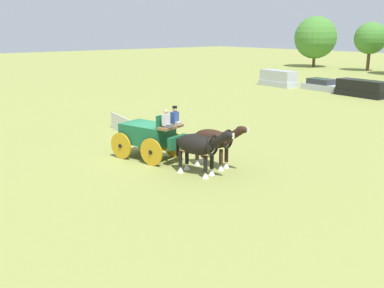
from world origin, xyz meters
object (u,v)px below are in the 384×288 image
at_px(draft_horse_off, 199,146).
at_px(parked_vehicle_b, 322,85).
at_px(draft_horse_near, 215,140).
at_px(parked_vehicle_c, 361,88).
at_px(parked_vehicle_a, 278,79).
at_px(show_wagon, 150,135).

xyz_separation_m(draft_horse_off, parked_vehicle_b, (-12.73, 28.73, -0.80)).
xyz_separation_m(draft_horse_near, parked_vehicle_c, (-7.37, 26.44, -0.54)).
xyz_separation_m(parked_vehicle_b, parked_vehicle_c, (5.05, -1.03, 0.25)).
relative_size(draft_horse_off, parked_vehicle_a, 0.62).
distance_m(show_wagon, parked_vehicle_a, 31.58).
height_order(parked_vehicle_a, parked_vehicle_c, parked_vehicle_a).
xyz_separation_m(show_wagon, parked_vehicle_a, (-14.57, 28.02, -0.34)).
bearing_deg(draft_horse_near, parked_vehicle_b, 114.33).
height_order(show_wagon, parked_vehicle_c, show_wagon).
xyz_separation_m(parked_vehicle_a, parked_vehicle_b, (5.32, 0.93, -0.35)).
bearing_deg(draft_horse_off, parked_vehicle_c, 105.50).
xyz_separation_m(draft_horse_near, draft_horse_off, (0.32, -1.26, 0.01)).
bearing_deg(parked_vehicle_c, parked_vehicle_a, 179.44).
relative_size(show_wagon, draft_horse_off, 1.88).
xyz_separation_m(show_wagon, draft_horse_near, (3.17, 1.48, 0.09)).
xyz_separation_m(draft_horse_near, parked_vehicle_b, (-12.42, 27.47, -0.79)).
height_order(draft_horse_off, parked_vehicle_a, draft_horse_off).
bearing_deg(show_wagon, draft_horse_near, 25.04).
relative_size(show_wagon, parked_vehicle_c, 1.09).
height_order(show_wagon, draft_horse_near, show_wagon).
distance_m(draft_horse_near, draft_horse_off, 1.30).
bearing_deg(parked_vehicle_c, parked_vehicle_b, 168.47).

